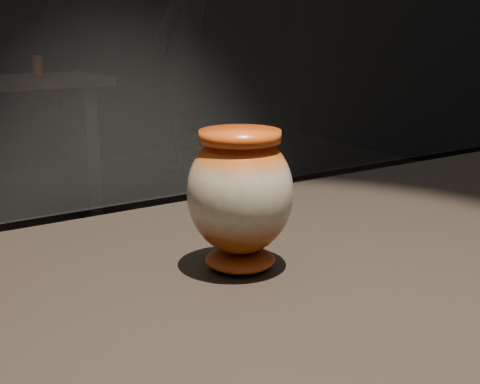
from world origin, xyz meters
name	(u,v)px	position (x,y,z in m)	size (l,w,h in m)	color
main_vase	(240,195)	(-0.14, 0.04, 1.01)	(0.16, 0.16, 0.20)	#7B330A
back_vase_right	(38,66)	(0.66, 3.46, 0.96)	(0.06, 0.06, 0.12)	#9D4D16
visitor	(185,64)	(2.08, 4.16, 0.88)	(0.64, 0.42, 1.76)	black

